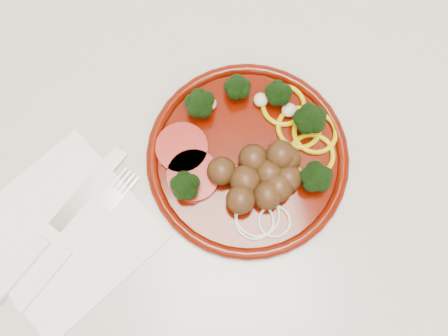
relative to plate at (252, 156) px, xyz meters
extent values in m
cube|color=silver|center=(0.04, 0.02, -0.48)|extent=(2.40, 0.60, 0.87)
cube|color=#B7B4AE|center=(0.04, 0.02, -0.03)|extent=(2.40, 0.60, 0.03)
cylinder|color=#480A01|center=(0.00, 0.00, -0.01)|extent=(0.24, 0.24, 0.01)
torus|color=#480A01|center=(0.00, 0.00, 0.00)|extent=(0.24, 0.24, 0.01)
sphere|color=#452911|center=(0.01, -0.05, 0.01)|extent=(0.04, 0.04, 0.04)
sphere|color=#452911|center=(-0.01, -0.03, 0.01)|extent=(0.04, 0.04, 0.04)
sphere|color=#452911|center=(-0.04, -0.01, 0.01)|extent=(0.04, 0.04, 0.04)
sphere|color=#452911|center=(-0.02, -0.05, 0.01)|extent=(0.04, 0.04, 0.04)
sphere|color=#452911|center=(0.03, -0.01, 0.01)|extent=(0.04, 0.04, 0.04)
sphere|color=#452911|center=(0.03, -0.04, 0.01)|extent=(0.04, 0.04, 0.04)
sphere|color=#452911|center=(0.01, -0.03, 0.01)|extent=(0.04, 0.04, 0.04)
sphere|color=#452911|center=(0.00, -0.01, 0.01)|extent=(0.04, 0.04, 0.04)
sphere|color=#452911|center=(0.04, -0.01, 0.01)|extent=(0.04, 0.04, 0.04)
sphere|color=#452911|center=(0.02, -0.04, 0.01)|extent=(0.04, 0.04, 0.04)
torus|color=#BFA007|center=(0.06, 0.03, 0.00)|extent=(0.06, 0.06, 0.01)
torus|color=#BFA007|center=(0.07, -0.01, 0.00)|extent=(0.06, 0.06, 0.01)
torus|color=#BFA007|center=(0.05, 0.06, 0.00)|extent=(0.06, 0.06, 0.01)
torus|color=#BFA007|center=(0.08, 0.02, 0.00)|extent=(0.06, 0.06, 0.01)
cylinder|color=#720A07|center=(-0.08, 0.02, 0.00)|extent=(0.06, 0.06, 0.01)
cylinder|color=#720A07|center=(-0.07, -0.01, 0.00)|extent=(0.06, 0.06, 0.01)
torus|color=beige|center=(-0.01, -0.07, 0.00)|extent=(0.05, 0.05, 0.00)
torus|color=beige|center=(0.01, -0.08, 0.00)|extent=(0.04, 0.04, 0.00)
torus|color=beige|center=(-0.01, -0.07, 0.00)|extent=(0.05, 0.05, 0.00)
ellipsoid|color=#C6B793|center=(0.02, 0.07, 0.00)|extent=(0.02, 0.02, 0.01)
ellipsoid|color=#C6B793|center=(-0.04, 0.07, 0.00)|extent=(0.02, 0.02, 0.01)
ellipsoid|color=#C6B793|center=(0.05, 0.05, 0.00)|extent=(0.02, 0.02, 0.01)
cube|color=white|center=(-0.23, -0.05, -0.01)|extent=(0.24, 0.24, 0.00)
cube|color=silver|center=(-0.19, 0.00, -0.01)|extent=(0.10, 0.09, 0.00)
cube|color=white|center=(-0.28, -0.08, -0.01)|extent=(0.08, 0.07, 0.01)
cube|color=white|center=(-0.25, -0.10, -0.01)|extent=(0.07, 0.07, 0.01)
cube|color=silver|center=(-0.17, -0.02, -0.01)|extent=(0.03, 0.03, 0.00)
cube|color=silver|center=(-0.15, -0.01, -0.01)|extent=(0.02, 0.02, 0.00)
cube|color=silver|center=(-0.15, -0.01, -0.01)|extent=(0.02, 0.02, 0.00)
cube|color=silver|center=(-0.15, 0.00, -0.01)|extent=(0.02, 0.02, 0.00)
cube|color=silver|center=(-0.16, 0.00, -0.01)|extent=(0.02, 0.02, 0.00)
camera|label=1|loc=(-0.06, -0.15, 0.56)|focal=40.00mm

